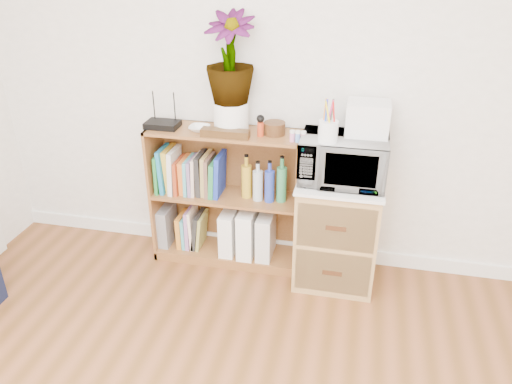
% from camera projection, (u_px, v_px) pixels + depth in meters
% --- Properties ---
extents(skirting_board, '(4.00, 0.02, 0.10)m').
position_uv_depth(skirting_board, '(280.00, 246.00, 3.59)').
color(skirting_board, white).
rests_on(skirting_board, ground).
extents(bookshelf, '(1.00, 0.30, 0.95)m').
position_uv_depth(bookshelf, '(226.00, 198.00, 3.35)').
color(bookshelf, brown).
rests_on(bookshelf, ground).
extents(wicker_unit, '(0.50, 0.45, 0.70)m').
position_uv_depth(wicker_unit, '(337.00, 232.00, 3.19)').
color(wicker_unit, '#9E7542').
rests_on(wicker_unit, ground).
extents(microwave, '(0.51, 0.34, 0.28)m').
position_uv_depth(microwave, '(343.00, 160.00, 2.95)').
color(microwave, white).
rests_on(microwave, wicker_unit).
extents(pen_cup, '(0.11, 0.11, 0.12)m').
position_uv_depth(pen_cup, '(328.00, 131.00, 2.80)').
color(pen_cup, white).
rests_on(pen_cup, microwave).
extents(small_appliance, '(0.25, 0.20, 0.19)m').
position_uv_depth(small_appliance, '(368.00, 118.00, 2.89)').
color(small_appliance, silver).
rests_on(small_appliance, microwave).
extents(router, '(0.21, 0.14, 0.04)m').
position_uv_depth(router, '(163.00, 124.00, 3.18)').
color(router, black).
rests_on(router, bookshelf).
extents(white_bowl, '(0.13, 0.13, 0.03)m').
position_uv_depth(white_bowl, '(199.00, 128.00, 3.12)').
color(white_bowl, white).
rests_on(white_bowl, bookshelf).
extents(plant_pot, '(0.22, 0.22, 0.18)m').
position_uv_depth(plant_pot, '(231.00, 116.00, 3.10)').
color(plant_pot, white).
rests_on(plant_pot, bookshelf).
extents(potted_plant, '(0.30, 0.30, 0.54)m').
position_uv_depth(potted_plant, '(230.00, 58.00, 2.93)').
color(potted_plant, '#3D7D32').
rests_on(potted_plant, plant_pot).
extents(trinket_box, '(0.30, 0.07, 0.05)m').
position_uv_depth(trinket_box, '(225.00, 133.00, 3.02)').
color(trinket_box, '#36220E').
rests_on(trinket_box, bookshelf).
extents(kokeshi_doll, '(0.04, 0.04, 0.09)m').
position_uv_depth(kokeshi_doll, '(260.00, 129.00, 3.03)').
color(kokeshi_doll, '#B53516').
rests_on(kokeshi_doll, bookshelf).
extents(wooden_bowl, '(0.13, 0.13, 0.08)m').
position_uv_depth(wooden_bowl, '(275.00, 128.00, 3.06)').
color(wooden_bowl, '#3C2010').
rests_on(wooden_bowl, bookshelf).
extents(paint_jars, '(0.11, 0.04, 0.06)m').
position_uv_depth(paint_jars, '(298.00, 137.00, 2.95)').
color(paint_jars, pink).
rests_on(paint_jars, bookshelf).
extents(file_box, '(0.08, 0.22, 0.28)m').
position_uv_depth(file_box, '(167.00, 225.00, 3.55)').
color(file_box, slate).
rests_on(file_box, bookshelf).
extents(magazine_holder_left, '(0.10, 0.25, 0.31)m').
position_uv_depth(magazine_holder_left, '(230.00, 231.00, 3.45)').
color(magazine_holder_left, white).
rests_on(magazine_holder_left, bookshelf).
extents(magazine_holder_mid, '(0.11, 0.27, 0.34)m').
position_uv_depth(magazine_holder_mid, '(248.00, 231.00, 3.42)').
color(magazine_holder_mid, white).
rests_on(magazine_holder_mid, bookshelf).
extents(magazine_holder_right, '(0.10, 0.25, 0.31)m').
position_uv_depth(magazine_holder_right, '(266.00, 235.00, 3.40)').
color(magazine_holder_right, silver).
rests_on(magazine_holder_right, bookshelf).
extents(cookbooks, '(0.45, 0.20, 0.30)m').
position_uv_depth(cookbooks, '(190.00, 173.00, 3.32)').
color(cookbooks, '#207B36').
rests_on(cookbooks, bookshelf).
extents(liquor_bottles, '(0.30, 0.07, 0.30)m').
position_uv_depth(liquor_bottles, '(264.00, 179.00, 3.22)').
color(liquor_bottles, gold).
rests_on(liquor_bottles, bookshelf).
extents(lower_books, '(0.19, 0.19, 0.29)m').
position_uv_depth(lower_books, '(192.00, 229.00, 3.52)').
color(lower_books, orange).
rests_on(lower_books, bookshelf).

